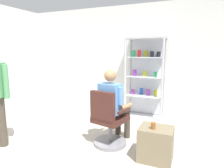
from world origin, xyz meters
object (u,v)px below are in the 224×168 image
(seated_shopkeeper, at_px, (114,103))
(tea_glass, at_px, (153,126))
(display_cabinet_main, at_px, (146,78))
(office_chair, at_px, (108,123))
(storage_crate, at_px, (156,144))

(seated_shopkeeper, bearing_deg, tea_glass, -25.59)
(display_cabinet_main, bearing_deg, office_chair, -97.75)
(office_chair, bearing_deg, storage_crate, -9.37)
(display_cabinet_main, xyz_separation_m, office_chair, (-0.23, -1.69, -0.57))
(office_chair, distance_m, storage_crate, 0.84)
(display_cabinet_main, distance_m, tea_glass, 2.01)
(office_chair, bearing_deg, display_cabinet_main, 82.25)
(seated_shopkeeper, relative_size, tea_glass, 13.59)
(seated_shopkeeper, distance_m, tea_glass, 0.84)
(tea_glass, bearing_deg, seated_shopkeeper, 154.41)
(office_chair, xyz_separation_m, storage_crate, (0.82, -0.13, -0.15))
(seated_shopkeeper, relative_size, storage_crate, 2.61)
(display_cabinet_main, relative_size, office_chair, 1.98)
(seated_shopkeeper, xyz_separation_m, tea_glass, (0.74, -0.36, -0.17))
(display_cabinet_main, bearing_deg, seated_shopkeeper, -97.27)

